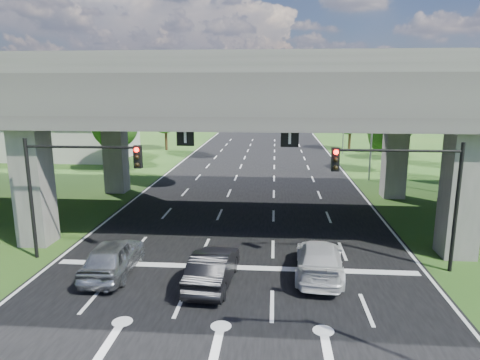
# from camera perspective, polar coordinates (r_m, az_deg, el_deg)

# --- Properties ---
(ground) EXTENTS (160.00, 160.00, 0.00)m
(ground) POSITION_cam_1_polar(r_m,az_deg,el_deg) (17.46, -1.87, -16.27)
(ground) COLOR #234B18
(ground) RESTS_ON ground
(road) EXTENTS (18.00, 120.00, 0.03)m
(road) POSITION_cam_1_polar(r_m,az_deg,el_deg) (26.64, 0.57, -5.99)
(road) COLOR black
(road) RESTS_ON ground
(overpass) EXTENTS (80.00, 15.00, 10.00)m
(overpass) POSITION_cam_1_polar(r_m,az_deg,el_deg) (27.31, 0.91, 11.34)
(overpass) COLOR #32302D
(overpass) RESTS_ON ground
(warehouse) EXTENTS (20.00, 10.00, 4.00)m
(warehouse) POSITION_cam_1_polar(r_m,az_deg,el_deg) (57.77, -24.23, 4.82)
(warehouse) COLOR #9E9E99
(warehouse) RESTS_ON ground
(signal_right) EXTENTS (5.76, 0.54, 6.00)m
(signal_right) POSITION_cam_1_polar(r_m,az_deg,el_deg) (20.54, 21.63, -0.29)
(signal_right) COLOR black
(signal_right) RESTS_ON ground
(signal_left) EXTENTS (5.76, 0.54, 6.00)m
(signal_left) POSITION_cam_1_polar(r_m,az_deg,el_deg) (21.86, -21.54, 0.43)
(signal_left) COLOR black
(signal_left) RESTS_ON ground
(streetlight_far) EXTENTS (3.38, 0.25, 10.00)m
(streetlight_far) POSITION_cam_1_polar(r_m,az_deg,el_deg) (40.19, 16.74, 8.14)
(streetlight_far) COLOR gray
(streetlight_far) RESTS_ON ground
(streetlight_beyond) EXTENTS (3.38, 0.25, 10.00)m
(streetlight_beyond) POSITION_cam_1_polar(r_m,az_deg,el_deg) (55.92, 13.37, 9.31)
(streetlight_beyond) COLOR gray
(streetlight_beyond) RESTS_ON ground
(tree_left_near) EXTENTS (4.50, 4.50, 7.80)m
(tree_left_near) POSITION_cam_1_polar(r_m,az_deg,el_deg) (44.29, -16.32, 7.15)
(tree_left_near) COLOR black
(tree_left_near) RESTS_ON ground
(tree_left_mid) EXTENTS (3.91, 3.90, 6.76)m
(tree_left_mid) POSITION_cam_1_polar(r_m,az_deg,el_deg) (52.86, -16.26, 7.19)
(tree_left_mid) COLOR black
(tree_left_mid) RESTS_ON ground
(tree_left_far) EXTENTS (4.80, 4.80, 8.32)m
(tree_left_far) POSITION_cam_1_polar(r_m,az_deg,el_deg) (59.20, -9.90, 8.91)
(tree_left_far) COLOR black
(tree_left_far) RESTS_ON ground
(tree_right_near) EXTENTS (4.20, 4.20, 7.28)m
(tree_right_near) POSITION_cam_1_polar(r_m,az_deg,el_deg) (44.85, 19.30, 6.60)
(tree_right_near) COLOR black
(tree_right_near) RESTS_ON ground
(tree_right_mid) EXTENTS (3.91, 3.90, 6.76)m
(tree_right_mid) POSITION_cam_1_polar(r_m,az_deg,el_deg) (53.36, 20.29, 6.96)
(tree_right_mid) COLOR black
(tree_right_mid) RESTS_ON ground
(tree_right_far) EXTENTS (4.50, 4.50, 7.80)m
(tree_right_far) POSITION_cam_1_polar(r_m,az_deg,el_deg) (60.23, 14.61, 8.45)
(tree_right_far) COLOR black
(tree_right_far) RESTS_ON ground
(car_silver) EXTENTS (2.02, 4.76, 1.60)m
(car_silver) POSITION_cam_1_polar(r_m,az_deg,el_deg) (20.45, -16.54, -9.82)
(car_silver) COLOR #9DA1A5
(car_silver) RESTS_ON road
(car_dark) EXTENTS (1.92, 4.70, 1.52)m
(car_dark) POSITION_cam_1_polar(r_m,az_deg,el_deg) (18.70, -3.64, -11.58)
(car_dark) COLOR black
(car_dark) RESTS_ON road
(car_white) EXTENTS (2.49, 5.27, 1.49)m
(car_white) POSITION_cam_1_polar(r_m,az_deg,el_deg) (19.85, 10.53, -10.37)
(car_white) COLOR #BEBEBE
(car_white) RESTS_ON road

